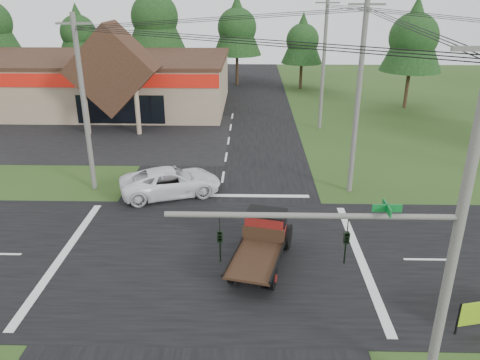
{
  "coord_description": "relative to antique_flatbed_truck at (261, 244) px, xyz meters",
  "views": [
    {
      "loc": [
        1.83,
        -18.87,
        11.71
      ],
      "look_at": [
        1.28,
        4.22,
        2.2
      ],
      "focal_mm": 35.0,
      "sensor_mm": 36.0,
      "label": 1
    }
  ],
  "objects": [
    {
      "name": "utility_pole_nw",
      "position": [
        -10.32,
        8.63,
        4.26
      ],
      "size": [
        2.0,
        0.3,
        10.5
      ],
      "color": "#595651",
      "rests_on": "ground"
    },
    {
      "name": "tree_row_c",
      "position": [
        -12.32,
        41.63,
        7.6
      ],
      "size": [
        7.28,
        7.28,
        13.13
      ],
      "color": "#332316",
      "rests_on": "ground"
    },
    {
      "name": "cvs_building",
      "position": [
        -18.03,
        30.2,
        1.66
      ],
      "size": [
        30.4,
        18.2,
        9.19
      ],
      "color": "gray",
      "rests_on": "ground"
    },
    {
      "name": "utility_pole_nr",
      "position": [
        5.18,
        -6.87,
        4.52
      ],
      "size": [
        2.0,
        0.3,
        11.0
      ],
      "color": "#595651",
      "rests_on": "ground"
    },
    {
      "name": "road_ns",
      "position": [
        -2.32,
        0.63,
        -1.11
      ],
      "size": [
        12.0,
        120.0,
        0.02
      ],
      "primitive_type": "cube",
      "color": "black",
      "rests_on": "ground"
    },
    {
      "name": "tree_side_ne",
      "position": [
        15.68,
        30.63,
        6.25
      ],
      "size": [
        6.16,
        6.16,
        11.11
      ],
      "color": "#332316",
      "rests_on": "ground"
    },
    {
      "name": "ground",
      "position": [
        -2.32,
        0.63,
        -1.12
      ],
      "size": [
        120.0,
        120.0,
        0.0
      ],
      "primitive_type": "plane",
      "color": "#294418",
      "rests_on": "ground"
    },
    {
      "name": "tree_row_e",
      "position": [
        5.68,
        40.63,
        4.91
      ],
      "size": [
        5.04,
        5.04,
        9.09
      ],
      "color": "#332316",
      "rests_on": "ground"
    },
    {
      "name": "tree_row_d",
      "position": [
        -2.32,
        42.63,
        6.25
      ],
      "size": [
        6.16,
        6.16,
        11.11
      ],
      "color": "#332316",
      "rests_on": "ground"
    },
    {
      "name": "road_ew",
      "position": [
        -2.32,
        0.63,
        -1.11
      ],
      "size": [
        120.0,
        12.0,
        0.02
      ],
      "primitive_type": "cube",
      "color": "black",
      "rests_on": "ground"
    },
    {
      "name": "tree_row_b",
      "position": [
        -22.32,
        42.63,
        5.58
      ],
      "size": [
        5.6,
        5.6,
        10.1
      ],
      "color": "#332316",
      "rests_on": "ground"
    },
    {
      "name": "parking_apron",
      "position": [
        -16.32,
        19.63,
        -1.11
      ],
      "size": [
        28.0,
        14.0,
        0.02
      ],
      "primitive_type": "cube",
      "color": "black",
      "rests_on": "ground"
    },
    {
      "name": "traffic_signal_mast",
      "position": [
        3.49,
        -6.87,
        3.3
      ],
      "size": [
        8.12,
        0.24,
        7.0
      ],
      "color": "#595651",
      "rests_on": "ground"
    },
    {
      "name": "utility_pole_ne",
      "position": [
        5.68,
        8.63,
        4.77
      ],
      "size": [
        2.0,
        0.3,
        11.5
      ],
      "color": "#595651",
      "rests_on": "ground"
    },
    {
      "name": "utility_pole_n",
      "position": [
        5.68,
        22.63,
        4.62
      ],
      "size": [
        2.0,
        0.3,
        11.2
      ],
      "color": "#595651",
      "rests_on": "ground"
    },
    {
      "name": "antique_flatbed_truck",
      "position": [
        0.0,
        0.0,
        0.0
      ],
      "size": [
        3.27,
        5.71,
        2.25
      ],
      "primitive_type": null,
      "rotation": [
        0.0,
        0.0,
        -0.24
      ],
      "color": "#61160D",
      "rests_on": "ground"
    },
    {
      "name": "white_pickup",
      "position": [
        -5.32,
        7.78,
        -0.29
      ],
      "size": [
        6.59,
        4.58,
        1.67
      ],
      "primitive_type": "imported",
      "rotation": [
        0.0,
        0.0,
        1.9
      ],
      "color": "white",
      "rests_on": "ground"
    }
  ]
}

